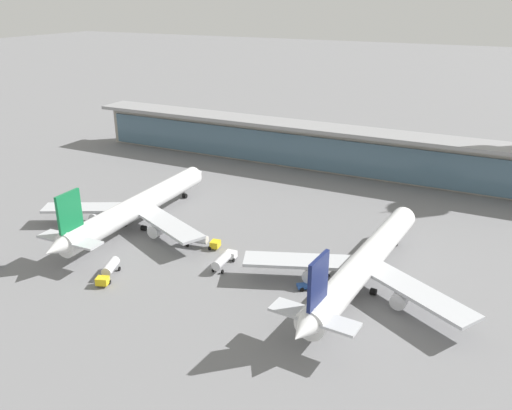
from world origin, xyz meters
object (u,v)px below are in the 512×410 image
at_px(airliner_centre_stand, 363,264).
at_px(service_truck_under_wing_yellow, 109,270).
at_px(service_truck_by_tail_blue, 310,285).
at_px(service_truck_on_taxiway_yellow, 200,240).
at_px(airliner_left_stand, 136,207).
at_px(service_truck_near_nose_white, 81,236).
at_px(service_truck_mid_apron_white, 224,260).

height_order(airliner_centre_stand, service_truck_under_wing_yellow, airliner_centre_stand).
relative_size(airliner_centre_stand, service_truck_under_wing_yellow, 7.08).
distance_m(service_truck_under_wing_yellow, service_truck_by_tail_blue, 42.21).
height_order(airliner_centre_stand, service_truck_on_taxiway_yellow, airliner_centre_stand).
height_order(airliner_left_stand, service_truck_near_nose_white, airliner_left_stand).
xyz_separation_m(airliner_centre_stand, service_truck_on_taxiway_yellow, (-39.34, 1.14, -3.55)).
relative_size(airliner_left_stand, service_truck_under_wing_yellow, 7.07).
bearing_deg(service_truck_on_taxiway_yellow, service_truck_by_tail_blue, -12.06).
relative_size(service_truck_near_nose_white, service_truck_by_tail_blue, 1.12).
xyz_separation_m(service_truck_mid_apron_white, service_truck_by_tail_blue, (20.30, -0.27, -0.90)).
distance_m(airliner_centre_stand, service_truck_on_taxiway_yellow, 39.52).
bearing_deg(airliner_centre_stand, airliner_left_stand, 176.18).
bearing_deg(service_truck_near_nose_white, airliner_centre_stand, 6.96).
bearing_deg(service_truck_near_nose_white, service_truck_by_tail_blue, 2.91).
bearing_deg(service_truck_mid_apron_white, airliner_centre_stand, 9.67).
relative_size(service_truck_near_nose_white, service_truck_mid_apron_white, 0.79).
bearing_deg(airliner_centre_stand, service_truck_on_taxiway_yellow, 178.34).
xyz_separation_m(airliner_left_stand, service_truck_on_taxiway_yellow, (20.90, -2.88, -3.55)).
bearing_deg(service_truck_near_nose_white, service_truck_on_taxiway_yellow, 18.31).
bearing_deg(service_truck_near_nose_white, service_truck_mid_apron_white, 4.85).
distance_m(service_truck_under_wing_yellow, service_truck_mid_apron_white, 24.35).
relative_size(service_truck_near_nose_white, service_truck_on_taxiway_yellow, 0.78).
xyz_separation_m(service_truck_near_nose_white, service_truck_by_tail_blue, (58.57, 2.98, 0.00)).
bearing_deg(airliner_centre_stand, service_truck_under_wing_yellow, -157.88).
bearing_deg(service_truck_under_wing_yellow, airliner_left_stand, 115.55).
bearing_deg(airliner_left_stand, service_truck_near_nose_white, -121.56).
xyz_separation_m(airliner_left_stand, service_truck_near_nose_white, (-7.55, -12.29, -4.45)).
height_order(airliner_left_stand, service_truck_mid_apron_white, airliner_left_stand).
distance_m(airliner_left_stand, service_truck_under_wing_yellow, 26.69).
relative_size(airliner_centre_stand, service_truck_near_nose_white, 9.04).
relative_size(airliner_left_stand, service_truck_by_tail_blue, 10.10).
bearing_deg(airliner_centre_stand, service_truck_by_tail_blue, -150.12).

